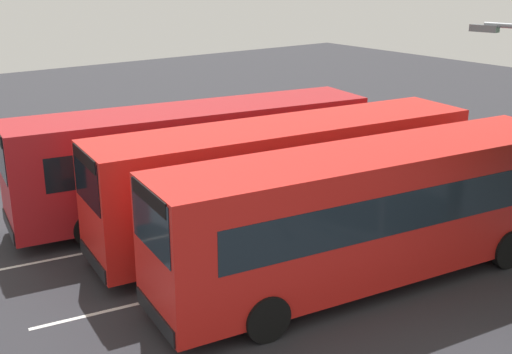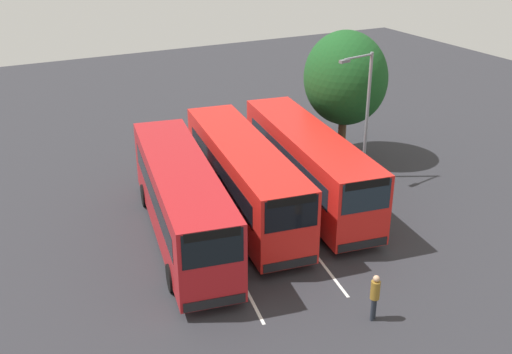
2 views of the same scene
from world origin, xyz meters
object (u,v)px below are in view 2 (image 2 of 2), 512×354
object	(u,v)px
bus_far_left	(182,199)
street_lamp	(365,108)
bus_center_left	(244,175)
pedestrian	(375,294)
bus_center_right	(308,163)
depot_tree	(345,78)

from	to	relation	value
bus_far_left	street_lamp	xyz separation A→B (m)	(-1.79, 10.38, 1.92)
bus_center_left	pedestrian	distance (m)	9.12
bus_far_left	bus_center_left	distance (m)	3.47
bus_center_left	street_lamp	bearing A→B (deg)	104.49
bus_center_right	street_lamp	xyz separation A→B (m)	(-0.88, 3.73, 1.92)
bus_center_right	street_lamp	size ratio (longest dim) A/B	1.77
bus_far_left	bus_center_left	xyz separation A→B (m)	(-0.98, 3.32, 0.00)
bus_center_left	street_lamp	xyz separation A→B (m)	(-0.81, 7.06, 1.92)
bus_far_left	street_lamp	size ratio (longest dim) A/B	1.77
depot_tree	street_lamp	bearing A→B (deg)	-15.70
pedestrian	bus_center_right	bearing A→B (deg)	-45.68
bus_center_left	pedestrian	xyz separation A→B (m)	(9.07, 0.46, -0.84)
street_lamp	depot_tree	distance (m)	3.12
bus_center_right	pedestrian	xyz separation A→B (m)	(9.00, -2.86, -0.84)
bus_center_right	bus_far_left	bearing A→B (deg)	-73.84
bus_center_left	pedestrian	size ratio (longest dim) A/B	6.60
pedestrian	depot_tree	bearing A→B (deg)	-58.13
street_lamp	depot_tree	bearing A→B (deg)	-116.15
bus_center_left	bus_center_right	bearing A→B (deg)	96.70
bus_far_left	bus_center_left	size ratio (longest dim) A/B	1.00
bus_center_left	pedestrian	bearing A→B (deg)	10.84
pedestrian	bus_center_left	bearing A→B (deg)	-25.14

